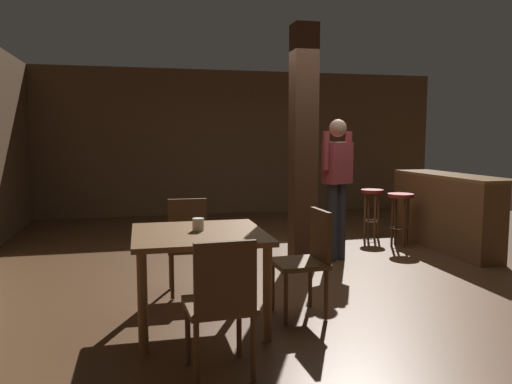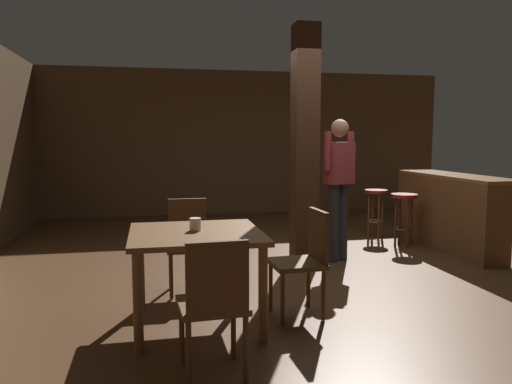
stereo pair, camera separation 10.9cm
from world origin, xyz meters
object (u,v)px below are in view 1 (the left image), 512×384
chair_north (189,240)px  chair_south (221,300)px  chair_east (307,256)px  dining_table (199,246)px  bar_stool_mid (372,202)px  napkin_cup (198,224)px  bar_counter (444,211)px  bar_stool_near (400,206)px  standing_person (337,179)px

chair_north → chair_south: 1.86m
chair_east → dining_table: bearing=-178.5°
chair_east → bar_stool_mid: 3.56m
dining_table → napkin_cup: (0.00, 0.04, 0.17)m
dining_table → chair_south: chair_south is taller
dining_table → bar_stool_mid: size_ratio=1.42×
dining_table → bar_counter: bar_counter is taller
chair_south → bar_stool_mid: bearing=53.1°
dining_table → bar_stool_near: dining_table is taller
bar_counter → chair_east: bearing=-142.6°
chair_south → bar_counter: (3.53, 2.98, 0.01)m
dining_table → bar_stool_near: 3.83m
chair_south → bar_counter: size_ratio=0.43×
napkin_cup → bar_stool_mid: (2.95, 2.91, -0.27)m
bar_counter → bar_stool_mid: 1.10m
chair_north → napkin_cup: bearing=-90.3°
bar_stool_near → bar_counter: bearing=-28.3°
chair_east → bar_stool_near: chair_east is taller
chair_east → bar_stool_mid: chair_east is taller
standing_person → bar_stool_mid: (1.07, 1.22, -0.46)m
napkin_cup → chair_north: bearing=89.7°
chair_north → bar_stool_mid: chair_north is taller
bar_stool_mid → chair_east: bearing=-124.7°
chair_north → standing_person: (1.87, 0.82, 0.50)m
standing_person → bar_counter: standing_person is taller
chair_north → bar_stool_mid: bearing=34.6°
napkin_cup → bar_stool_near: 3.82m
standing_person → bar_stool_mid: bearing=48.7°
chair_north → napkin_cup: size_ratio=8.75×
chair_south → bar_stool_near: 4.45m
standing_person → bar_stool_near: bearing=25.9°
bar_stool_near → dining_table: bearing=-142.9°
chair_south → napkin_cup: 1.03m
chair_north → napkin_cup: chair_north is taller
chair_east → chair_north: same height
chair_east → bar_counter: bearing=37.4°
chair_east → standing_person: standing_person is taller
chair_south → chair_east: bearing=47.4°
bar_stool_mid → dining_table: bearing=-135.0°
dining_table → chair_south: (0.03, -0.94, -0.14)m
chair_east → napkin_cup: size_ratio=8.75×
chair_east → napkin_cup: chair_east is taller
napkin_cup → standing_person: 2.53m
chair_north → bar_stool_mid: (2.94, 2.03, 0.04)m
dining_table → bar_stool_near: size_ratio=1.41×
dining_table → chair_east: bearing=1.5°
chair_north → chair_east: bearing=-44.4°
chair_south → bar_counter: 4.62m
bar_stool_near → chair_north: bearing=-155.5°
bar_stool_near → bar_stool_mid: bar_stool_near is taller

